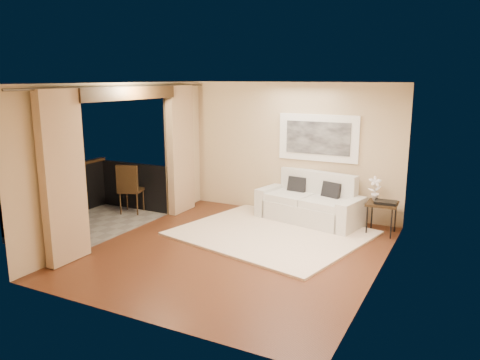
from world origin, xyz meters
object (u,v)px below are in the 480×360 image
Objects in this scene: side_table at (382,206)px; bistro_table at (65,199)px; orchid at (375,188)px; balcony_chair_near at (67,207)px; balcony_chair_far at (129,185)px; sofa at (311,205)px; ice_bucket at (59,188)px.

bistro_table reaches higher than side_table.
orchid is 5.56m from balcony_chair_near.
balcony_chair_far is (0.29, 1.43, -0.00)m from bistro_table.
balcony_chair_near is at bearing -151.26° from side_table.
side_table is 5.77m from bistro_table.
balcony_chair_far is (-3.52, -1.19, 0.27)m from sofa.
side_table is at bearing 26.09° from bistro_table.
side_table is 0.55× the size of balcony_chair_far.
side_table is 5.91m from ice_bucket.
bistro_table is at bearing 59.65° from balcony_chair_far.
balcony_chair_near is (-4.95, -2.71, 0.02)m from side_table.
side_table is 0.35m from orchid.
balcony_chair_far is 5.23× the size of ice_bucket.
orchid reaches higher than sofa.
sofa is 4.55m from balcony_chair_near.
side_table is at bearing 7.94° from sofa.
bistro_table is at bearing -16.21° from ice_bucket.
orchid is at bearing 19.82° from balcony_chair_near.
orchid is 0.61× the size of bistro_table.
orchid is at bearing 26.61° from ice_bucket.
ice_bucket is at bearing -135.34° from sofa.
balcony_chair_near is 0.53m from ice_bucket.
balcony_chair_far is at bearing 78.65° from bistro_table.
orchid reaches higher than balcony_chair_near.
ice_bucket is at bearing 52.56° from balcony_chair_far.
sofa is 4.63m from bistro_table.
balcony_chair_far reaches higher than side_table.
side_table is 5.02m from balcony_chair_far.
sofa is 2.29× the size of balcony_chair_near.
balcony_chair_far reaches higher than ice_bucket.
orchid is at bearing 27.85° from bistro_table.
balcony_chair_far is 1.61m from balcony_chair_near.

